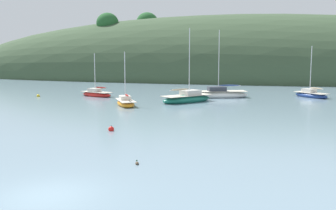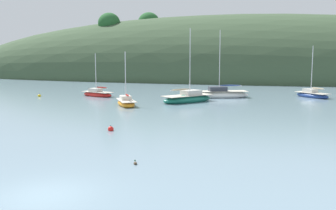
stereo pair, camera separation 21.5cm
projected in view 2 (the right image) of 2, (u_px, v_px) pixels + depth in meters
The scene contains 10 objects.
ground_plane at pixel (46, 195), 15.69m from camera, with size 400.00×400.00×0.00m, color slate.
far_shoreline_hill at pixel (230, 79), 91.03m from camera, with size 150.00×36.00×33.02m.
sailboat_black_sloop at pixel (312, 95), 51.98m from camera, with size 4.87×5.24×7.14m.
sailboat_blue_center at pixel (97, 94), 53.35m from camera, with size 5.52×3.61×6.14m.
sailboat_red_portside at pixel (188, 99), 46.73m from camera, with size 6.35×7.13×9.19m.
sailboat_teal_outer at pixel (126, 103), 43.56m from camera, with size 4.17×5.37×6.29m.
sailboat_navy_dinghy at pixel (221, 94), 51.77m from camera, with size 7.77×4.90×9.28m.
mooring_buoy_outer at pixel (111, 129), 29.01m from camera, with size 0.44×0.44×0.54m.
mooring_buoy_channel at pixel (39, 96), 52.89m from camera, with size 0.44×0.44×0.54m.
duck_lone_right at pixel (135, 163), 20.11m from camera, with size 0.30×0.41×0.24m.
Camera 2 is at (8.67, -13.33, 5.69)m, focal length 40.89 mm.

